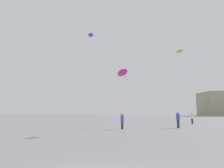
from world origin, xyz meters
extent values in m
cylinder|color=#2D2D33|center=(1.18, 17.28, 0.38)|extent=(0.25, 0.25, 0.76)
cylinder|color=purple|center=(1.18, 17.28, 1.09)|extent=(0.36, 0.36, 0.66)
sphere|color=tan|center=(1.18, 17.28, 1.55)|extent=(0.25, 0.25, 0.25)
cylinder|color=#2D2D33|center=(7.43, 18.94, 0.42)|extent=(0.27, 0.27, 0.84)
cylinder|color=#3351B7|center=(7.43, 18.94, 1.21)|extent=(0.40, 0.40, 0.73)
sphere|color=tan|center=(7.43, 18.94, 1.71)|extent=(0.27, 0.27, 0.27)
cylinder|color=#2D2D33|center=(11.82, 27.11, 0.39)|extent=(0.26, 0.26, 0.79)
cylinder|color=white|center=(11.82, 27.11, 1.13)|extent=(0.38, 0.38, 0.68)
sphere|color=tan|center=(11.82, 27.11, 1.60)|extent=(0.26, 0.26, 0.26)
pyramid|color=#8CD12D|center=(9.97, 25.73, 10.73)|extent=(1.01, 0.81, 0.55)
sphere|color=#8CD12D|center=(9.88, 25.66, 10.50)|extent=(0.10, 0.10, 0.10)
sphere|color=#8CD12D|center=(9.77, 25.57, 10.29)|extent=(0.10, 0.10, 0.10)
sphere|color=#8CD12D|center=(9.66, 25.48, 10.08)|extent=(0.10, 0.10, 0.10)
cylinder|color=silver|center=(10.90, 26.43, 6.01)|extent=(1.86, 1.38, 9.42)
cone|color=#D12899|center=(1.10, 13.49, 5.30)|extent=(1.23, 1.20, 0.64)
sphere|color=#D12899|center=(1.24, 13.48, 5.09)|extent=(0.10, 0.10, 0.10)
sphere|color=#D12899|center=(1.38, 13.48, 4.88)|extent=(0.10, 0.10, 0.10)
sphere|color=#D12899|center=(1.52, 13.48, 4.67)|extent=(0.10, 0.10, 0.10)
cylinder|color=silver|center=(1.14, 15.38, 3.30)|extent=(0.09, 3.80, 4.01)
pyramid|color=purple|center=(-3.90, 30.85, 15.20)|extent=(0.98, 1.02, 0.53)
sphere|color=purple|center=(-3.86, 30.69, 14.97)|extent=(0.10, 0.10, 0.10)
sphere|color=purple|center=(-3.82, 30.56, 14.76)|extent=(0.10, 0.10, 0.10)
sphere|color=purple|center=(-3.79, 30.42, 14.55)|extent=(0.10, 0.10, 0.10)
cylinder|color=silver|center=(-1.35, 24.05, 8.24)|extent=(5.08, 13.57, 13.89)
camera|label=1|loc=(0.55, -5.32, 1.78)|focal=34.43mm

